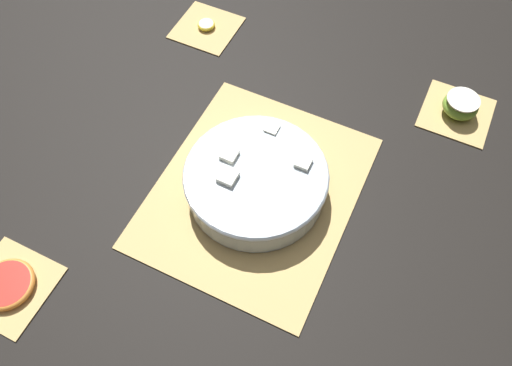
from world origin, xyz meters
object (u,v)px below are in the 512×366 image
(apple_half, at_px, (461,105))
(grapefruit_slice, at_px, (7,284))
(banana_coin_single, at_px, (206,25))
(fruit_salad_bowl, at_px, (255,180))

(apple_half, bearing_deg, grapefruit_slice, 139.74)
(banana_coin_single, relative_size, grapefruit_slice, 0.44)
(fruit_salad_bowl, relative_size, grapefruit_slice, 2.86)
(fruit_salad_bowl, distance_m, apple_half, 0.44)
(apple_half, distance_m, grapefruit_slice, 0.88)
(fruit_salad_bowl, distance_m, banana_coin_single, 0.44)
(fruit_salad_bowl, height_order, banana_coin_single, fruit_salad_bowl)
(grapefruit_slice, bearing_deg, fruit_salad_bowl, -40.16)
(apple_half, distance_m, banana_coin_single, 0.57)
(banana_coin_single, height_order, grapefruit_slice, grapefruit_slice)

